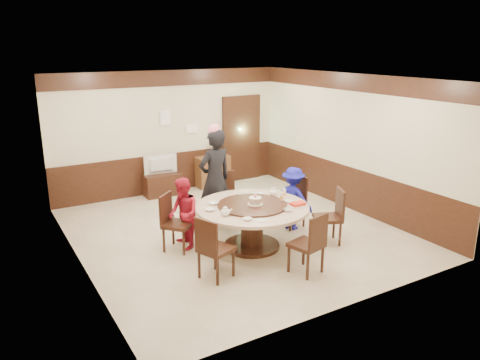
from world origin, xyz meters
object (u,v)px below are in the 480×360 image
birthday_cake (255,201)px  side_cabinet (213,171)px  shrimp_platter (298,205)px  thermos (214,148)px  banquet_table (252,218)px  person_standing (215,179)px  tv_stand (162,185)px  person_blue (293,198)px  television (161,165)px  person_red (183,214)px

birthday_cake → side_cabinet: 3.74m
shrimp_platter → thermos: bearing=83.1°
banquet_table → side_cabinet: bearing=73.1°
person_standing → shrimp_platter: bearing=107.8°
person_standing → shrimp_platter: person_standing is taller
banquet_table → birthday_cake: birthday_cake is taller
person_standing → tv_stand: (-0.15, 2.35, -0.69)m
person_blue → birthday_cake: (-1.07, -0.37, 0.25)m
television → shrimp_platter: bearing=107.3°
banquet_table → person_standing: bearing=94.9°
shrimp_platter → birthday_cake: bearing=148.3°
person_blue → person_red: bearing=58.4°
person_red → thermos: person_red is taller
birthday_cake → thermos: thermos is taller
side_cabinet → shrimp_platter: bearing=-96.2°
banquet_table → television: bearing=94.0°
banquet_table → shrimp_platter: (0.65, -0.40, 0.24)m
television → birthday_cake: bearing=99.1°
side_cabinet → tv_stand: bearing=-178.7°
person_red → person_blue: (2.12, -0.22, -0.02)m
person_standing → shrimp_platter: (0.75, -1.56, -0.16)m
banquet_table → tv_stand: bearing=94.0°
banquet_table → tv_stand: size_ratio=2.24×
person_red → tv_stand: (0.76, 2.94, -0.36)m
person_blue → tv_stand: 3.46m
shrimp_platter → person_standing: bearing=115.6°
person_blue → tv_stand: size_ratio=1.40×
side_cabinet → thermos: (0.05, 0.00, 0.56)m
person_blue → birthday_cake: size_ratio=4.65×
person_standing → television: bearing=-94.2°
person_red → birthday_cake: (1.05, -0.59, 0.23)m
person_blue → shrimp_platter: person_blue is taller
person_standing → thermos: size_ratio=4.96×
birthday_cake → thermos: (1.09, 3.57, 0.10)m
birthday_cake → person_blue: bearing=19.3°
birthday_cake → television: (-0.29, 3.54, -0.12)m
person_blue → person_standing: bearing=30.7°
person_blue → shrimp_platter: (-0.46, -0.75, 0.18)m
banquet_table → birthday_cake: bearing=-34.5°
banquet_table → person_blue: 1.17m
person_red → person_blue: person_red is taller
person_red → side_cabinet: bearing=150.5°
birthday_cake → shrimp_platter: (0.61, -0.37, -0.06)m
person_standing → thermos: person_standing is taller
shrimp_platter → side_cabinet: (0.43, 3.94, -0.40)m
banquet_table → tv_stand: 3.53m
banquet_table → person_red: (-1.01, 0.56, 0.08)m
person_red → tv_stand: person_red is taller
banquet_table → television: (-0.25, 3.51, 0.19)m
banquet_table → person_standing: person_standing is taller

